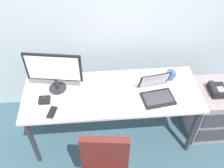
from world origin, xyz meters
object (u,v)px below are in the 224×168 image
Objects in this scene: file_cabinet at (208,110)px; coffee_mug at (171,75)px; laptop at (157,92)px; cell_phone at (52,112)px; trackball_mouse at (44,100)px; desk_phone at (217,90)px; paper_notepad at (187,82)px; keyboard at (115,103)px; monitor_main at (54,70)px.

file_cabinet is 6.16× the size of coffee_mug.
laptop is 2.47× the size of cell_phone.
file_cabinet is 1.85m from trackball_mouse.
coffee_mug reaches higher than desk_phone.
trackball_mouse is at bearing 134.75° from cell_phone.
cell_phone is at bearing -60.57° from trackball_mouse.
coffee_mug is at bearing 9.73° from trackball_mouse.
paper_notepad is (1.46, 0.14, -0.02)m from trackball_mouse.
keyboard is 1.20× the size of laptop.
coffee_mug is (1.30, 0.22, 0.03)m from trackball_mouse.
cell_phone reaches higher than desk_phone.
cell_phone is (-0.59, -0.06, -0.01)m from keyboard.
file_cabinet is 1.81× the size of laptop.
laptop is 0.30m from coffee_mug.
trackball_mouse is (-0.68, 0.08, 0.01)m from keyboard.
desk_phone is 1.79m from trackball_mouse.
paper_notepad reaches higher than cell_phone.
trackball_mouse reaches higher than keyboard.
cell_phone is (0.08, -0.15, -0.02)m from trackball_mouse.
desk_phone is at bearing -16.19° from coffee_mug.
laptop is 1.68× the size of paper_notepad.
laptop reaches higher than keyboard.
coffee_mug is at bearing 49.52° from laptop.
laptop is at bearing -172.53° from desk_phone.
laptop is (-0.69, -0.09, 0.13)m from desk_phone.
laptop is at bearing -0.48° from trackball_mouse.
paper_notepad is (0.16, -0.08, -0.05)m from coffee_mug.
monitor_main is at bearing 170.02° from laptop.
desk_phone is at bearing -2.86° from monitor_main.
keyboard is (0.56, -0.25, -0.25)m from monitor_main.
desk_phone is 0.34m from paper_notepad.
paper_notepad is at bearing 16.08° from keyboard.
coffee_mug is at bearing 163.81° from desk_phone.
file_cabinet is at bearing -2.28° from monitor_main.
keyboard is at bearing -170.75° from file_cabinet.
trackball_mouse is 0.17m from cell_phone.
cell_phone is (-1.02, -0.14, -0.05)m from laptop.
laptop reaches higher than trackball_mouse.
monitor_main is 1.37m from paper_notepad.
monitor_main reaches higher than paper_notepad.
cell_phone is at bearing -174.00° from keyboard.
desk_phone is 0.70m from laptop.
laptop reaches higher than file_cabinet.
keyboard is 0.60m from cell_phone.
file_cabinet is at bearing -7.15° from paper_notepad.
coffee_mug is 0.73× the size of cell_phone.
cell_phone is at bearing -172.37° from desk_phone.
file_cabinet is 0.85m from laptop.
file_cabinet is 1.21m from keyboard.
coffee_mug reaches higher than trackball_mouse.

